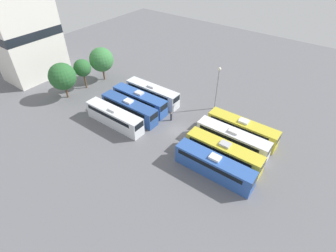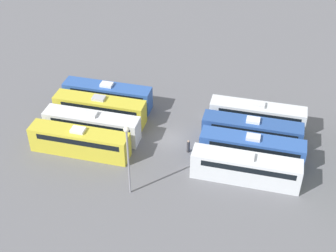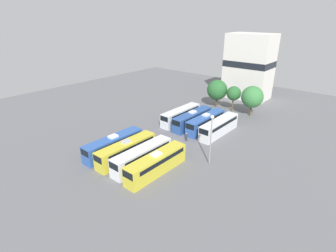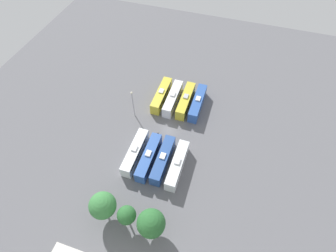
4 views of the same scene
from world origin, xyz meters
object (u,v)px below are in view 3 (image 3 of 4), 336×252
at_px(bus_6, 206,122).
at_px(worker_person, 187,137).
at_px(bus_2, 143,156).
at_px(bus_3, 157,163).
at_px(bus_7, 219,126).
at_px(light_pole, 211,132).
at_px(tree_1, 234,93).
at_px(tree_2, 252,97).
at_px(bus_0, 114,144).
at_px(depot_building, 249,66).
at_px(tree_0, 217,90).
at_px(bus_4, 181,115).
at_px(bus_5, 193,119).
at_px(bus_1, 127,150).

xyz_separation_m(bus_6, worker_person, (0.30, -7.45, -0.97)).
bearing_deg(bus_2, bus_3, -3.53).
relative_size(bus_7, light_pole, 1.36).
bearing_deg(tree_1, tree_2, -3.22).
bearing_deg(bus_0, bus_2, 3.85).
bearing_deg(depot_building, worker_person, -83.06).
bearing_deg(tree_2, tree_0, 178.20).
bearing_deg(tree_2, bus_3, -90.46).
height_order(bus_7, tree_0, tree_0).
xyz_separation_m(worker_person, light_pole, (8.25, -4.62, 5.09)).
distance_m(bus_3, bus_4, 22.40).
bearing_deg(depot_building, light_pole, -72.80).
bearing_deg(bus_3, bus_5, 109.55).
relative_size(bus_2, bus_5, 1.00).
xyz_separation_m(bus_2, light_pole, (8.33, 7.56, 4.12)).
xyz_separation_m(worker_person, tree_1, (-1.54, 22.26, 3.95)).
height_order(bus_5, bus_7, same).
height_order(bus_4, worker_person, bus_4).
height_order(tree_0, tree_2, tree_2).
relative_size(bus_1, bus_6, 1.00).
xyz_separation_m(bus_0, bus_5, (3.35, 19.75, 0.00)).
relative_size(bus_3, bus_4, 1.00).
height_order(bus_3, tree_1, tree_1).
bearing_deg(bus_7, bus_0, -117.27).
xyz_separation_m(bus_4, tree_1, (5.64, 14.85, 2.98)).
relative_size(bus_2, bus_7, 1.00).
height_order(bus_5, depot_building, depot_building).
relative_size(worker_person, tree_0, 0.23).
bearing_deg(bus_0, bus_4, 90.56).
distance_m(bus_2, tree_1, 34.60).
bearing_deg(bus_6, bus_5, -173.97).
xyz_separation_m(bus_7, depot_building, (-7.63, 29.11, 7.66)).
relative_size(bus_4, tree_2, 1.59).
xyz_separation_m(bus_7, tree_0, (-9.70, 15.14, 3.05)).
bearing_deg(tree_0, bus_3, -74.26).
relative_size(bus_3, light_pole, 1.36).
relative_size(worker_person, tree_2, 0.23).
height_order(bus_3, bus_4, same).
height_order(bus_4, bus_5, same).
xyz_separation_m(bus_4, bus_6, (6.88, 0.04, 0.00)).
bearing_deg(bus_0, bus_6, 71.60).
relative_size(light_pole, depot_building, 0.47).
bearing_deg(bus_4, bus_7, -1.43).
xyz_separation_m(bus_1, light_pole, (11.90, 7.87, 4.12)).
bearing_deg(depot_building, tree_1, -78.42).
bearing_deg(bus_1, bus_6, 80.46).
xyz_separation_m(bus_5, bus_7, (6.85, 0.05, 0.00)).
height_order(bus_0, tree_0, tree_0).
relative_size(bus_2, light_pole, 1.36).
bearing_deg(light_pole, bus_0, -152.20).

